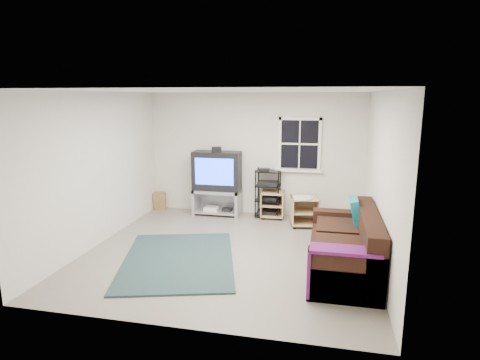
% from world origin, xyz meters
% --- Properties ---
extents(room, '(4.60, 4.62, 4.60)m').
position_xyz_m(room, '(0.95, 2.27, 1.48)').
color(room, slate).
rests_on(room, ground).
extents(tv_unit, '(1.01, 0.50, 1.48)m').
position_xyz_m(tv_unit, '(-0.76, 2.03, 0.81)').
color(tv_unit, '#A3A3AB').
rests_on(tv_unit, ground).
extents(av_rack, '(0.52, 0.38, 1.03)m').
position_xyz_m(av_rack, '(0.33, 2.09, 0.45)').
color(av_rack, black).
rests_on(av_rack, ground).
extents(side_table_left, '(0.48, 0.48, 0.55)m').
position_xyz_m(side_table_left, '(0.44, 2.08, 0.30)').
color(side_table_left, tan).
rests_on(side_table_left, ground).
extents(side_table_right, '(0.62, 0.62, 0.61)m').
position_xyz_m(side_table_right, '(1.12, 1.65, 0.34)').
color(side_table_right, tan).
rests_on(side_table_right, ground).
extents(sofa, '(0.94, 2.13, 0.97)m').
position_xyz_m(sofa, '(1.84, -0.37, 0.34)').
color(sofa, black).
rests_on(sofa, ground).
extents(shag_rug, '(2.25, 2.68, 0.03)m').
position_xyz_m(shag_rug, '(-0.69, -0.53, 0.01)').
color(shag_rug, black).
rests_on(shag_rug, ground).
extents(paper_bag, '(0.29, 0.22, 0.38)m').
position_xyz_m(paper_bag, '(-2.17, 2.17, 0.19)').
color(paper_bag, olive).
rests_on(paper_bag, ground).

